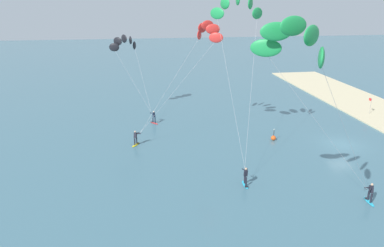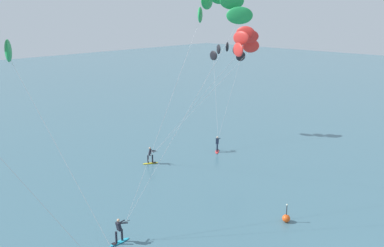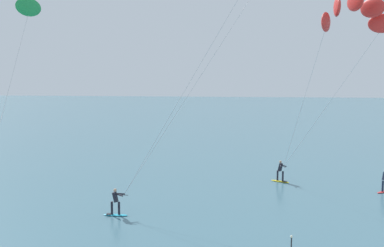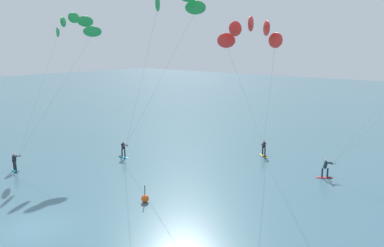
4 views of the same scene
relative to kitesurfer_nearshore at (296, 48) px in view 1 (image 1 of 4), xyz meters
The scene contains 7 objects.
ground_plane 23.49m from the kitesurfer_nearshore, 42.32° to the right, with size 240.00×240.00×0.00m, color #426B7A.
kitesurfer_nearshore is the anchor object (origin of this frame).
kitesurfer_mid_water 21.02m from the kitesurfer_nearshore, ahead, with size 6.36×10.48×13.14m.
kitesurfer_far_out 32.19m from the kitesurfer_nearshore, 18.93° to the left, with size 7.71×6.01×10.90m.
kitesurfer_downwind 15.30m from the kitesurfer_nearshore, ahead, with size 10.05×5.28×15.87m.
marker_buoy 21.92m from the kitesurfer_nearshore, 19.68° to the right, with size 0.56×0.56×1.38m.
beach_flag 35.22m from the kitesurfer_nearshore, 43.28° to the right, with size 0.56×0.05×2.20m.
Camera 1 is at (-34.08, 22.26, 15.30)m, focal length 33.56 mm.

